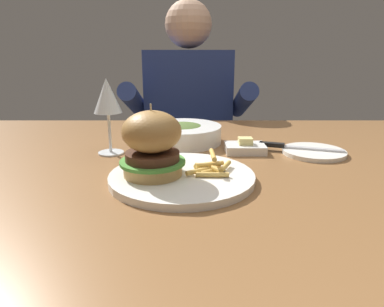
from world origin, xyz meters
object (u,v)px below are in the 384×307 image
butter_dish (245,147)px  diner_person (188,148)px  main_plate (181,177)px  table_knife (292,147)px  soup_bowl (182,133)px  bread_plate (313,152)px  burger_sandwich (151,143)px  wine_glass (107,98)px

butter_dish → diner_person: 0.72m
main_plate → table_knife: size_ratio=1.43×
main_plate → soup_bowl: (-0.01, 0.28, 0.02)m
bread_plate → burger_sandwich: bearing=-153.4°
soup_bowl → wine_glass: bearing=-148.0°
bread_plate → diner_person: size_ratio=0.12×
soup_bowl → butter_dish: bearing=-31.4°
main_plate → soup_bowl: size_ratio=1.32×
burger_sandwich → table_knife: size_ratio=0.69×
burger_sandwich → table_knife: bearing=31.9°
burger_sandwich → bread_plate: bearing=26.6°
soup_bowl → diner_person: size_ratio=0.18×
bread_plate → table_knife: table_knife is taller
main_plate → butter_dish: size_ratio=2.89×
burger_sandwich → soup_bowl: size_ratio=0.64×
bread_plate → table_knife: bearing=162.5°
burger_sandwich → wine_glass: bearing=123.3°
soup_bowl → diner_person: 0.62m
burger_sandwich → table_knife: (0.31, 0.20, -0.06)m
burger_sandwich → diner_person: size_ratio=0.11×
bread_plate → butter_dish: size_ratio=1.56×
main_plate → bread_plate: (0.31, 0.17, -0.00)m
soup_bowl → bread_plate: bearing=-19.0°
wine_glass → diner_person: bearing=75.4°
main_plate → table_knife: 0.32m
wine_glass → butter_dish: wine_glass is taller
table_knife → burger_sandwich: bearing=-148.1°
burger_sandwich → soup_bowl: 0.30m
butter_dish → diner_person: size_ratio=0.08×
table_knife → soup_bowl: (-0.27, 0.09, 0.01)m
table_knife → diner_person: diner_person is taller
bread_plate → diner_person: (-0.30, 0.69, -0.18)m
wine_glass → butter_dish: 0.34m
table_knife → soup_bowl: bearing=160.8°
soup_bowl → table_knife: bearing=-19.2°
burger_sandwich → bread_plate: size_ratio=0.90×
bread_plate → diner_person: diner_person is taller
soup_bowl → diner_person: diner_person is taller
wine_glass → soup_bowl: wine_glass is taller
diner_person → main_plate: bearing=-90.3°
soup_bowl → diner_person: bearing=88.9°
diner_person → wine_glass: bearing=-104.6°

